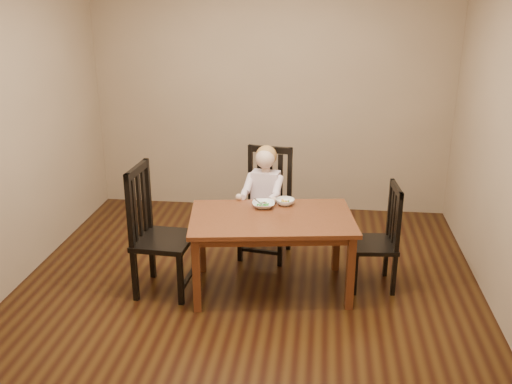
# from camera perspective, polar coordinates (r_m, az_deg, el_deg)

# --- Properties ---
(room) EXTENTS (4.01, 4.01, 2.71)m
(room) POSITION_cam_1_polar(r_m,az_deg,el_deg) (4.48, -0.94, 5.50)
(room) COLOR #3A220C
(room) RESTS_ON ground
(dining_table) EXTENTS (1.45, 1.00, 0.67)m
(dining_table) POSITION_cam_1_polar(r_m,az_deg,el_deg) (4.74, 1.58, -3.34)
(dining_table) COLOR #522A13
(dining_table) RESTS_ON room
(chair_child) EXTENTS (0.51, 0.49, 1.04)m
(chair_child) POSITION_cam_1_polar(r_m,az_deg,el_deg) (5.43, 1.05, -1.30)
(chair_child) COLOR black
(chair_child) RESTS_ON room
(chair_left) EXTENTS (0.48, 0.50, 1.10)m
(chair_left) POSITION_cam_1_polar(r_m,az_deg,el_deg) (4.82, -9.85, -4.06)
(chair_left) COLOR black
(chair_left) RESTS_ON room
(chair_right) EXTENTS (0.42, 0.43, 0.92)m
(chair_right) POSITION_cam_1_polar(r_m,az_deg,el_deg) (4.97, 12.15, -4.60)
(chair_right) COLOR black
(chair_right) RESTS_ON room
(toddler) EXTENTS (0.40, 0.47, 0.58)m
(toddler) POSITION_cam_1_polar(r_m,az_deg,el_deg) (5.33, 0.92, 0.02)
(toddler) COLOR white
(toddler) RESTS_ON chair_child
(bowl_peas) EXTENTS (0.22, 0.22, 0.05)m
(bowl_peas) POSITION_cam_1_polar(r_m,az_deg,el_deg) (4.89, 0.75, -1.27)
(bowl_peas) COLOR white
(bowl_peas) RESTS_ON dining_table
(bowl_veg) EXTENTS (0.21, 0.21, 0.05)m
(bowl_veg) POSITION_cam_1_polar(r_m,az_deg,el_deg) (4.96, 2.93, -0.98)
(bowl_veg) COLOR white
(bowl_veg) RESTS_ON dining_table
(fork) EXTENTS (0.10, 0.10, 0.05)m
(fork) POSITION_cam_1_polar(r_m,az_deg,el_deg) (4.86, 0.29, -1.14)
(fork) COLOR silver
(fork) RESTS_ON bowl_peas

